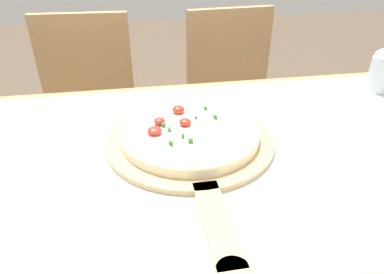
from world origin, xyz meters
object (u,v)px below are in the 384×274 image
Objects in this scene: pizza at (189,132)px; chair_left at (89,110)px; pizza_peel at (191,144)px; chair_right at (234,100)px.

chair_left is at bearing 113.47° from pizza.
pizza_peel is 0.62× the size of chair_right.
chair_left is (-0.31, 0.71, -0.27)m from pizza.
pizza_peel is 0.03m from pizza.
pizza is at bearing 91.47° from pizza_peel.
pizza is 0.34× the size of chair_left.
pizza_peel is 0.83m from chair_left.
pizza_peel is 1.85× the size of pizza.
pizza_peel is 0.62× the size of chair_left.
pizza reaches higher than pizza_peel.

